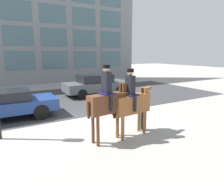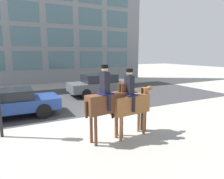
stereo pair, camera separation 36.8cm
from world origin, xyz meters
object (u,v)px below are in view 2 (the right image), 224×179
Objects in this scene: mounted_horse_companion at (131,102)px; pedestrian_bystander at (143,106)px; mounted_horse_lead at (107,101)px; street_car_far_lane at (100,84)px; street_car_near_lane at (10,103)px.

pedestrian_bystander is at bearing 8.22° from mounted_horse_companion.
mounted_horse_lead is 8.09m from street_car_far_lane.
mounted_horse_companion is 0.53× the size of street_car_far_lane.
street_car_near_lane is at bearing 116.80° from mounted_horse_lead.
pedestrian_bystander is 0.36× the size of street_car_far_lane.
street_car_near_lane is at bearing 125.18° from mounted_horse_companion.
street_car_far_lane is at bearing 26.89° from street_car_near_lane.
street_car_far_lane is at bearing -105.97° from pedestrian_bystander.
mounted_horse_lead reaches higher than pedestrian_bystander.
mounted_horse_companion is 5.99m from street_car_near_lane.
mounted_horse_lead is 0.95m from mounted_horse_companion.
street_car_near_lane is at bearing -47.72° from pedestrian_bystander.
street_car_far_lane is (2.08, 7.52, -0.48)m from mounted_horse_companion.
mounted_horse_companion reaches higher than street_car_far_lane.
mounted_horse_lead is at bearing -55.45° from street_car_near_lane.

